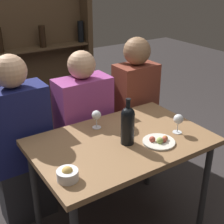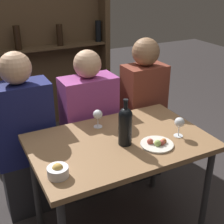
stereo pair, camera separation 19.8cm
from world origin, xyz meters
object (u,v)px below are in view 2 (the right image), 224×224
(food_plate_0, at_px, (157,144))
(seated_person_center, at_px, (90,130))
(seated_person_left, at_px, (25,142))
(snack_bowl, at_px, (58,171))
(wine_glass_1, at_px, (98,115))
(wine_bottle, at_px, (125,125))
(seated_person_right, at_px, (143,114))
(wine_glass_0, at_px, (179,123))

(food_plate_0, xyz_separation_m, seated_person_center, (-0.16, 0.68, -0.19))
(food_plate_0, relative_size, seated_person_center, 0.17)
(food_plate_0, bearing_deg, seated_person_left, 134.41)
(snack_bowl, bearing_deg, wine_glass_1, 44.59)
(snack_bowl, relative_size, seated_person_center, 0.09)
(wine_bottle, distance_m, seated_person_right, 0.81)
(seated_person_center, xyz_separation_m, seated_person_right, (0.49, 0.00, 0.04))
(wine_glass_0, xyz_separation_m, seated_person_left, (-0.85, 0.64, -0.25))
(wine_bottle, xyz_separation_m, seated_person_right, (0.50, 0.57, -0.28))
(food_plate_0, bearing_deg, wine_bottle, 146.86)
(wine_glass_0, distance_m, seated_person_left, 1.10)
(wine_bottle, bearing_deg, food_plate_0, -33.14)
(wine_glass_0, distance_m, seated_person_center, 0.78)
(snack_bowl, height_order, seated_person_right, seated_person_right)
(wine_glass_0, height_order, snack_bowl, wine_glass_0)
(wine_glass_0, relative_size, seated_person_right, 0.10)
(wine_glass_0, distance_m, food_plate_0, 0.21)
(wine_glass_1, distance_m, seated_person_left, 0.59)
(wine_bottle, xyz_separation_m, food_plate_0, (0.16, -0.11, -0.12))
(food_plate_0, distance_m, seated_person_left, 0.96)
(seated_person_left, bearing_deg, wine_bottle, -48.78)
(seated_person_center, bearing_deg, wine_glass_0, -61.47)
(wine_bottle, xyz_separation_m, snack_bowl, (-0.47, -0.13, -0.10))
(wine_glass_1, bearing_deg, food_plate_0, -60.54)
(food_plate_0, height_order, snack_bowl, snack_bowl)
(wine_bottle, distance_m, wine_glass_0, 0.36)
(seated_person_center, bearing_deg, seated_person_right, 0.00)
(wine_bottle, relative_size, wine_glass_1, 2.35)
(wine_glass_0, xyz_separation_m, wine_glass_1, (-0.41, 0.35, -0.00))
(seated_person_left, bearing_deg, seated_person_center, -0.00)
(food_plate_0, relative_size, seated_person_right, 0.16)
(wine_glass_0, xyz_separation_m, snack_bowl, (-0.82, -0.06, -0.06))
(wine_bottle, height_order, seated_person_left, seated_person_left)
(wine_glass_1, xyz_separation_m, seated_person_left, (-0.45, 0.29, -0.24))
(wine_glass_0, height_order, seated_person_right, seated_person_right)
(wine_bottle, bearing_deg, seated_person_left, 131.22)
(snack_bowl, height_order, seated_person_left, seated_person_left)
(seated_person_left, bearing_deg, seated_person_right, 0.00)
(food_plate_0, bearing_deg, seated_person_right, 63.81)
(food_plate_0, xyz_separation_m, seated_person_right, (0.33, 0.68, -0.16))
(wine_glass_0, relative_size, food_plate_0, 0.65)
(seated_person_center, distance_m, seated_person_right, 0.50)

